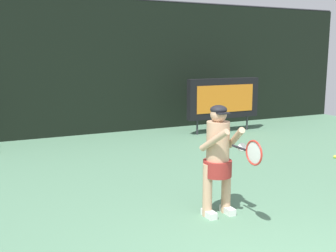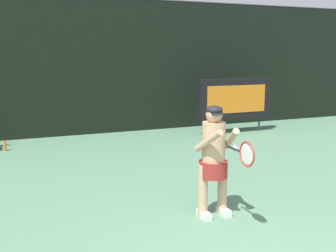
# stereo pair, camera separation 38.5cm
# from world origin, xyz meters

# --- Properties ---
(backdrop_screen) EXTENTS (18.00, 0.12, 3.66)m
(backdrop_screen) POSITION_xyz_m (0.00, 8.50, 1.81)
(backdrop_screen) COLOR black
(backdrop_screen) RESTS_ON ground
(scoreboard) EXTENTS (2.20, 0.21, 1.50)m
(scoreboard) POSITION_xyz_m (3.77, 7.13, 0.95)
(scoreboard) COLOR black
(scoreboard) RESTS_ON ground
(tennis_player) EXTENTS (0.53, 0.60, 1.51)m
(tennis_player) POSITION_xyz_m (0.40, 2.15, 0.83)
(tennis_player) COLOR white
(tennis_player) RESTS_ON ground
(tennis_racket) EXTENTS (0.03, 0.60, 0.31)m
(tennis_racket) POSITION_xyz_m (0.49, 1.52, 1.00)
(tennis_racket) COLOR black
(tennis_ball_spare) EXTENTS (0.07, 0.07, 0.07)m
(tennis_ball_spare) POSITION_xyz_m (4.29, 3.65, 0.03)
(tennis_ball_spare) COLOR #CCDB3D
(tennis_ball_spare) RESTS_ON ground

